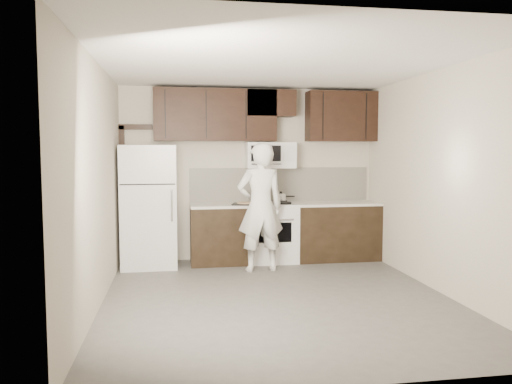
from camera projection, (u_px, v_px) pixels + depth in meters
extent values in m
plane|color=#4F4C4A|center=(277.00, 298.00, 5.83)|extent=(4.50, 4.50, 0.00)
plane|color=#B8AF9D|center=(249.00, 174.00, 7.94)|extent=(4.00, 0.00, 4.00)
plane|color=white|center=(278.00, 63.00, 5.61)|extent=(4.50, 4.50, 0.00)
cube|color=black|center=(219.00, 235.00, 7.63)|extent=(0.87, 0.62, 0.87)
cube|color=black|center=(336.00, 232.00, 7.92)|extent=(1.32, 0.62, 0.87)
cube|color=beige|center=(219.00, 205.00, 7.59)|extent=(0.87, 0.64, 0.04)
cube|color=beige|center=(336.00, 203.00, 7.88)|extent=(1.32, 0.64, 0.04)
cube|color=silver|center=(271.00, 233.00, 7.75)|extent=(0.76, 0.62, 0.89)
cube|color=silver|center=(271.00, 204.00, 7.72)|extent=(0.76, 0.62, 0.02)
cube|color=black|center=(275.00, 233.00, 7.45)|extent=(0.50, 0.01, 0.30)
cylinder|color=silver|center=(276.00, 220.00, 7.40)|extent=(0.55, 0.02, 0.02)
cylinder|color=black|center=(262.00, 203.00, 7.54)|extent=(0.20, 0.20, 0.03)
cylinder|color=black|center=(285.00, 203.00, 7.59)|extent=(0.20, 0.20, 0.03)
cylinder|color=black|center=(258.00, 201.00, 7.83)|extent=(0.20, 0.20, 0.03)
cylinder|color=black|center=(281.00, 201.00, 7.89)|extent=(0.20, 0.20, 0.03)
cube|color=silver|center=(280.00, 184.00, 8.02)|extent=(2.90, 0.02, 0.54)
cube|color=black|center=(215.00, 115.00, 7.60)|extent=(1.85, 0.35, 0.78)
cube|color=black|center=(341.00, 117.00, 7.92)|extent=(1.10, 0.35, 0.78)
cube|color=black|center=(270.00, 104.00, 7.72)|extent=(0.76, 0.35, 0.40)
cube|color=silver|center=(270.00, 155.00, 7.77)|extent=(0.76, 0.38, 0.40)
cube|color=black|center=(266.00, 153.00, 7.56)|extent=(0.46, 0.01, 0.24)
cube|color=silver|center=(289.00, 153.00, 7.62)|extent=(0.18, 0.01, 0.24)
cylinder|color=silver|center=(266.00, 164.00, 7.55)|extent=(0.46, 0.02, 0.02)
cube|color=silver|center=(149.00, 206.00, 7.37)|extent=(0.80, 0.72, 1.80)
cube|color=black|center=(148.00, 184.00, 6.99)|extent=(0.77, 0.01, 0.02)
cylinder|color=silver|center=(172.00, 205.00, 7.04)|extent=(0.03, 0.03, 0.45)
cube|color=black|center=(123.00, 195.00, 7.61)|extent=(0.08, 0.08, 2.10)
cube|color=black|center=(136.00, 127.00, 7.56)|extent=(0.50, 0.08, 0.08)
cylinder|color=silver|center=(281.00, 198.00, 7.89)|extent=(0.18, 0.18, 0.14)
sphere|color=black|center=(281.00, 192.00, 7.88)|extent=(0.04, 0.04, 0.04)
cylinder|color=black|center=(289.00, 196.00, 7.90)|extent=(0.17, 0.02, 0.02)
cube|color=black|center=(246.00, 204.00, 7.50)|extent=(0.46, 0.39, 0.02)
cylinder|color=#CDBB8A|center=(246.00, 203.00, 7.50)|extent=(0.33, 0.33, 0.02)
imported|color=white|center=(260.00, 207.00, 7.10)|extent=(0.71, 0.50, 1.83)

